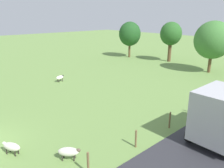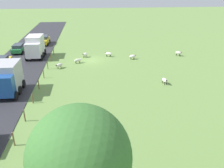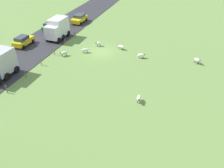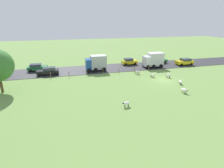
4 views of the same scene
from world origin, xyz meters
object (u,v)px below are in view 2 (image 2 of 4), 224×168
Objects in this scene: sheep_2 at (133,56)px; sheep_4 at (78,60)px; sheep_3 at (165,80)px; car_2 at (19,48)px; sheep_1 at (85,54)px; sheep_5 at (59,65)px; car_4 at (2,62)px; car_0 at (43,40)px; sheep_6 at (108,54)px; tree_0 at (80,157)px; truck_0 at (7,78)px; truck_2 at (35,46)px; sheep_0 at (178,53)px.

sheep_4 is at bearing 7.29° from sheep_2.
car_2 is (21.90, -16.52, 0.33)m from sheep_3.
sheep_1 is 0.84× the size of sheep_2.
sheep_5 is (13.79, -7.24, -0.03)m from sheep_3.
sheep_1 reaches higher than sheep_3.
sheep_1 is 12.83m from car_4.
car_0 is 1.13× the size of car_4.
car_2 is (19.71, -5.96, 0.37)m from sheep_2.
sheep_6 is 0.19× the size of tree_0.
sheep_2 is 20.60m from car_2.
car_0 is (16.27, -11.61, 0.43)m from sheep_2.
sheep_4 is at bearing 119.85° from car_0.
truck_0 is (16.40, 11.46, 1.42)m from sheep_2.
car_0 reaches higher than sheep_3.
tree_0 reaches higher than truck_2.
truck_0 is at bearing 2.78° from sheep_3.
sheep_6 is (-7.78, -5.23, 0.01)m from sheep_5.
sheep_2 is 12.08m from sheep_5.
sheep_3 is at bearing 139.79° from sheep_4.
sheep_1 reaches higher than sheep_2.
sheep_4 is (8.95, 1.14, -0.01)m from sheep_2.
car_0 is (18.45, -22.16, 0.40)m from sheep_3.
tree_0 is at bearing 82.66° from sheep_6.
truck_0 is (12.57, 13.37, 1.40)m from sheep_6.
truck_0 is at bearing 34.94° from sheep_2.
sheep_3 is (-2.18, 10.55, 0.04)m from sheep_2.
truck_0 is 1.04× the size of car_2.
sheep_2 is 20.06m from truck_0.
sheep_2 is 0.93× the size of sheep_6.
sheep_0 is 0.16× the size of tree_0.
car_0 is at bearing -37.94° from sheep_6.
sheep_5 is at bearing 127.06° from truck_2.
car_0 is at bearing -88.58° from truck_2.
truck_0 is (8.56, 13.31, 1.37)m from sheep_1.
truck_0 reaches higher than sheep_3.
sheep_3 reaches higher than sheep_6.
sheep_3 is at bearing 101.69° from sheep_2.
truck_0 reaches higher than sheep_2.
car_0 is at bearing -23.30° from sheep_0.
sheep_0 is 8.28m from sheep_2.
sheep_4 is 0.28× the size of car_2.
sheep_6 is at bearing -133.22° from truck_0.
truck_0 is at bearing 26.97° from sheep_0.
tree_0 reaches higher than car_4.
car_2 is at bearing -48.87° from sheep_5.
truck_2 is at bearing -129.75° from car_4.
sheep_3 is 0.17× the size of tree_0.
sheep_1 is 0.15× the size of tree_0.
sheep_4 is 0.27× the size of truck_0.
sheep_3 is (-10.03, 12.41, -0.01)m from sheep_1.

